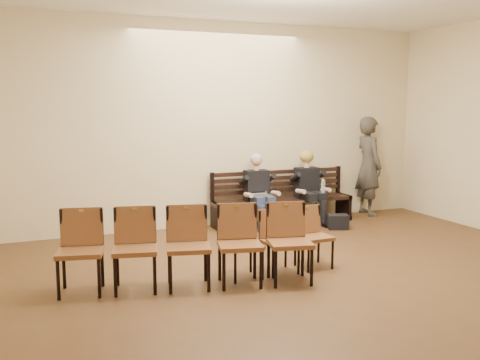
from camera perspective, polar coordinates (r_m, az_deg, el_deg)
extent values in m
plane|color=#55351D|center=(5.29, 17.06, -15.79)|extent=(10.00, 10.00, 0.00)
cube|color=beige|center=(9.26, -2.40, 5.86)|extent=(8.00, 0.02, 3.50)
cube|color=black|center=(9.56, 4.61, -3.30)|extent=(2.60, 0.90, 0.45)
cube|color=silver|center=(9.02, 2.16, -1.71)|extent=(0.38, 0.32, 0.25)
cylinder|color=silver|center=(9.42, 8.84, -1.38)|extent=(0.09, 0.09, 0.25)
cube|color=black|center=(9.27, 10.40, -4.41)|extent=(0.39, 0.33, 0.25)
imported|color=#3B3730|center=(10.47, 13.57, 2.23)|extent=(0.56, 0.81, 2.16)
cube|color=brown|center=(6.22, -5.54, -7.19)|extent=(2.94, 1.15, 0.95)
cube|color=brown|center=(6.77, 4.26, -6.58)|extent=(1.45, 0.50, 0.80)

